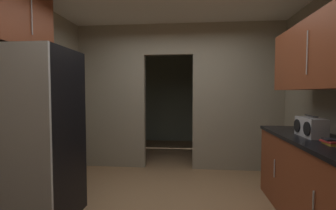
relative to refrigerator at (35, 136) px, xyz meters
name	(u,v)px	position (x,y,z in m)	size (l,w,h in m)	color
kitchen_partition	(180,93)	(1.50, 2.02, 0.46)	(3.78, 0.12, 2.67)	gray
adjoining_room_shell	(182,96)	(1.46, 3.87, 0.39)	(3.78, 2.65, 2.67)	gray
refrigerator	(35,136)	(0.00, 0.00, 0.00)	(0.81, 0.79, 1.88)	black
lower_cabinet_run	(322,186)	(3.03, 0.06, -0.47)	(0.64, 2.16, 0.93)	brown
upper_cabinet_counterside	(327,52)	(3.03, 0.06, 0.87)	(0.36, 1.94, 0.72)	brown
upper_cabinet_fridgeside	(17,15)	(-0.25, 0.10, 1.34)	(0.36, 0.89, 0.74)	brown
boombox	(311,127)	(2.99, 0.27, 0.10)	(0.19, 0.39, 0.24)	#B2B2B7
book_stack	(332,142)	(2.99, -0.14, 0.02)	(0.14, 0.17, 0.05)	gold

